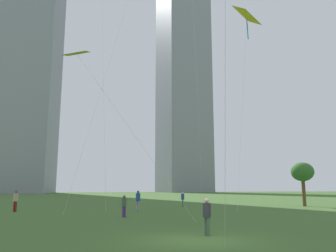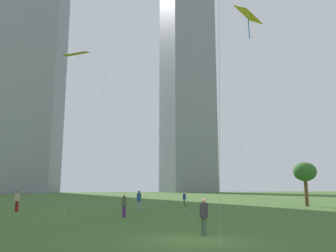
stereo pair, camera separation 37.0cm
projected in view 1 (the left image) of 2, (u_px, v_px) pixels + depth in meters
ground at (198, 240)px, 14.18m from camera, size 280.00×280.00×0.00m
person_standing_0 at (138, 199)px, 31.65m from camera, size 0.41×0.41×1.84m
person_standing_1 at (207, 214)px, 15.64m from camera, size 0.37×0.37×1.67m
person_standing_2 at (183, 198)px, 38.40m from camera, size 0.36×0.36×1.63m
person_standing_3 at (124, 204)px, 25.05m from camera, size 0.35×0.35×1.58m
person_standing_4 at (16, 199)px, 30.63m from camera, size 0.42×0.42×1.88m
kite_flying_0 at (77, 54)px, 23.23m from camera, size 8.80×3.28×11.57m
kite_flying_5 at (247, 16)px, 38.50m from camera, size 5.50×5.40×22.34m
park_tree_0 at (302, 172)px, 39.94m from camera, size 2.61×2.61×5.02m
distant_highrise_0 at (183, 74)px, 156.47m from camera, size 21.91×21.85×106.65m
distant_highrise_1 at (26, 50)px, 131.60m from camera, size 26.80×26.60×108.53m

